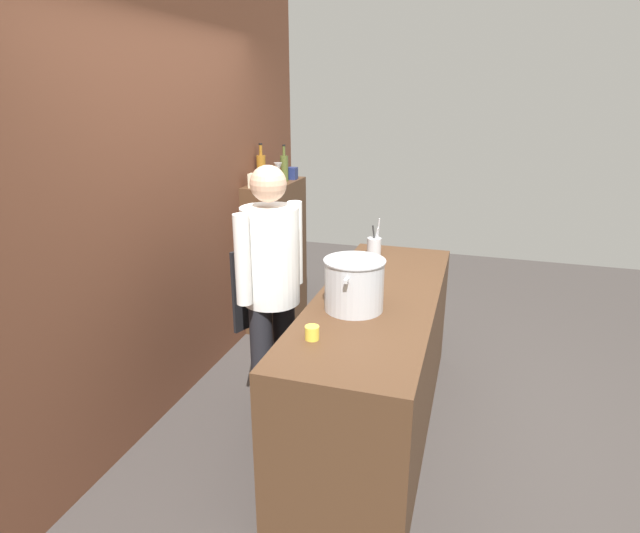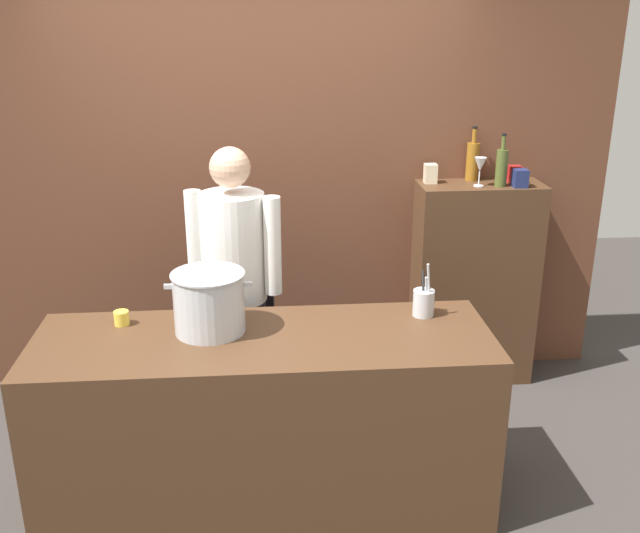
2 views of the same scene
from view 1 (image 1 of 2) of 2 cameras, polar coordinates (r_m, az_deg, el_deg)
name	(u,v)px [view 1 (image 1 of 2)]	position (r m, az deg, el deg)	size (l,w,h in m)	color
ground_plane	(373,424)	(3.52, 5.85, -16.89)	(8.00, 8.00, 0.00)	#383330
brick_back_panel	(163,183)	(3.45, -16.95, 8.85)	(4.40, 0.10, 3.00)	brown
prep_counter	(375,362)	(3.28, 6.11, -10.47)	(2.11, 0.70, 0.90)	#472D1C
bar_cabinet	(276,254)	(4.71, -4.83, 1.41)	(0.76, 0.32, 1.30)	#472D1C
chef	(271,282)	(3.10, -5.46, -1.72)	(0.50, 0.40, 1.66)	black
stockpot_large	(354,285)	(2.83, 3.79, -2.01)	(0.40, 0.34, 0.29)	#B7BABF
utensil_crock	(374,246)	(3.82, 6.01, 2.26)	(0.10, 0.10, 0.28)	#B7BABF
butter_jar	(312,333)	(2.52, -0.88, -7.33)	(0.07, 0.07, 0.07)	yellow
wine_bottle_amber	(261,168)	(4.55, -6.51, 10.77)	(0.08, 0.08, 0.33)	#8C5919
wine_bottle_olive	(284,167)	(4.61, -3.97, 10.86)	(0.07, 0.07, 0.31)	#475123
wine_glass_tall	(278,169)	(4.49, -4.66, 10.73)	(0.07, 0.07, 0.17)	silver
spice_tin_red	(282,173)	(4.74, -4.22, 10.28)	(0.07, 0.07, 0.11)	red
spice_tin_cream	(254,181)	(4.30, -7.33, 9.38)	(0.07, 0.07, 0.12)	beige
spice_tin_navy	(292,173)	(4.71, -3.09, 10.24)	(0.08, 0.08, 0.11)	navy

